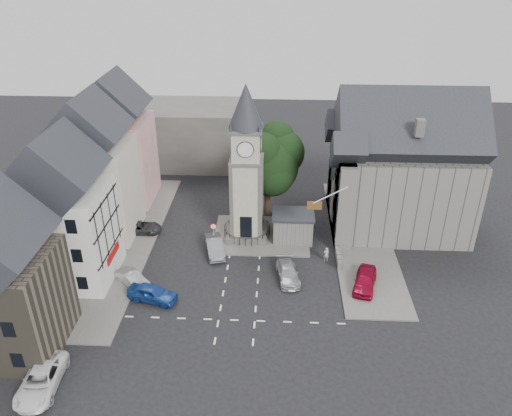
# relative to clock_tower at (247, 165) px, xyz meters

# --- Properties ---
(ground) EXTENTS (120.00, 120.00, 0.00)m
(ground) POSITION_rel_clock_tower_xyz_m (0.00, -7.99, -8.12)
(ground) COLOR black
(ground) RESTS_ON ground
(pavement_west) EXTENTS (6.00, 30.00, 0.14)m
(pavement_west) POSITION_rel_clock_tower_xyz_m (-12.50, -1.99, -8.05)
(pavement_west) COLOR #595651
(pavement_west) RESTS_ON ground
(pavement_east) EXTENTS (6.00, 26.00, 0.14)m
(pavement_east) POSITION_rel_clock_tower_xyz_m (12.00, 0.01, -8.05)
(pavement_east) COLOR #595651
(pavement_east) RESTS_ON ground
(central_island) EXTENTS (10.00, 8.00, 0.16)m
(central_island) POSITION_rel_clock_tower_xyz_m (1.50, 0.01, -8.04)
(central_island) COLOR #595651
(central_island) RESTS_ON ground
(road_markings) EXTENTS (20.00, 8.00, 0.01)m
(road_markings) POSITION_rel_clock_tower_xyz_m (0.00, -13.49, -8.12)
(road_markings) COLOR silver
(road_markings) RESTS_ON ground
(clock_tower) EXTENTS (4.86, 4.86, 16.25)m
(clock_tower) POSITION_rel_clock_tower_xyz_m (0.00, 0.00, 0.00)
(clock_tower) COLOR #4C4944
(clock_tower) RESTS_ON ground
(stone_shelter) EXTENTS (4.30, 3.30, 3.08)m
(stone_shelter) POSITION_rel_clock_tower_xyz_m (4.80, -0.49, -6.57)
(stone_shelter) COLOR slate
(stone_shelter) RESTS_ON ground
(town_tree) EXTENTS (7.20, 7.20, 10.80)m
(town_tree) POSITION_rel_clock_tower_xyz_m (2.00, 5.01, -1.15)
(town_tree) COLOR black
(town_tree) RESTS_ON ground
(warning_sign_post) EXTENTS (0.70, 0.19, 2.85)m
(warning_sign_post) POSITION_rel_clock_tower_xyz_m (-3.20, -2.56, -6.09)
(warning_sign_post) COLOR black
(warning_sign_post) RESTS_ON ground
(terrace_pink) EXTENTS (8.10, 7.60, 12.80)m
(terrace_pink) POSITION_rel_clock_tower_xyz_m (-15.50, 8.01, -1.54)
(terrace_pink) COLOR #CB8F8C
(terrace_pink) RESTS_ON ground
(terrace_cream) EXTENTS (8.10, 7.60, 12.80)m
(terrace_cream) POSITION_rel_clock_tower_xyz_m (-15.50, 0.01, -1.54)
(terrace_cream) COLOR beige
(terrace_cream) RESTS_ON ground
(terrace_tudor) EXTENTS (8.10, 7.60, 12.00)m
(terrace_tudor) POSITION_rel_clock_tower_xyz_m (-15.50, -7.99, -1.93)
(terrace_tudor) COLOR silver
(terrace_tudor) RESTS_ON ground
(backdrop_west) EXTENTS (20.00, 10.00, 8.00)m
(backdrop_west) POSITION_rel_clock_tower_xyz_m (-12.00, 20.01, -4.12)
(backdrop_west) COLOR #4C4944
(backdrop_west) RESTS_ON ground
(east_building) EXTENTS (14.40, 11.40, 12.60)m
(east_building) POSITION_rel_clock_tower_xyz_m (15.59, 3.01, -1.86)
(east_building) COLOR slate
(east_building) RESTS_ON ground
(east_boundary_wall) EXTENTS (0.40, 16.00, 0.90)m
(east_boundary_wall) POSITION_rel_clock_tower_xyz_m (9.20, 2.01, -7.67)
(east_boundary_wall) COLOR slate
(east_boundary_wall) RESTS_ON ground
(flagpole) EXTENTS (3.68, 0.10, 2.74)m
(flagpole) POSITION_rel_clock_tower_xyz_m (8.00, -3.99, -1.12)
(flagpole) COLOR white
(flagpole) RESTS_ON ground
(car_west_blue) EXTENTS (4.71, 2.83, 1.50)m
(car_west_blue) POSITION_rel_clock_tower_xyz_m (-7.50, -11.23, -7.37)
(car_west_blue) COLOR navy
(car_west_blue) RESTS_ON ground
(car_west_silver) EXTENTS (3.90, 3.55, 1.29)m
(car_west_silver) POSITION_rel_clock_tower_xyz_m (-9.79, -9.19, -7.47)
(car_west_silver) COLOR #9B9EA3
(car_west_silver) RESTS_ON ground
(car_west_grey) EXTENTS (4.56, 2.20, 1.25)m
(car_west_grey) POSITION_rel_clock_tower_xyz_m (-11.50, 0.01, -7.49)
(car_west_grey) COLOR #303032
(car_west_grey) RESTS_ON ground
(car_island_silver) EXTENTS (2.66, 4.76, 1.49)m
(car_island_silver) POSITION_rel_clock_tower_xyz_m (-3.03, -3.49, -7.38)
(car_island_silver) COLOR gray
(car_island_silver) RESTS_ON ground
(car_island_east) EXTENTS (2.55, 4.72, 1.30)m
(car_island_east) POSITION_rel_clock_tower_xyz_m (4.24, -7.49, -7.47)
(car_island_east) COLOR #AAACB3
(car_island_east) RESTS_ON ground
(car_east_red) EXTENTS (2.93, 4.84, 1.54)m
(car_east_red) POSITION_rel_clock_tower_xyz_m (11.18, -8.48, -7.35)
(car_east_red) COLOR maroon
(car_east_red) RESTS_ON ground
(van_sw_white) EXTENTS (2.77, 5.46, 1.48)m
(van_sw_white) POSITION_rel_clock_tower_xyz_m (-13.00, -21.15, -7.38)
(van_sw_white) COLOR white
(van_sw_white) RESTS_ON ground
(pedestrian) EXTENTS (0.62, 0.46, 1.54)m
(pedestrian) POSITION_rel_clock_tower_xyz_m (8.00, -4.42, -7.35)
(pedestrian) COLOR #B2A293
(pedestrian) RESTS_ON ground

